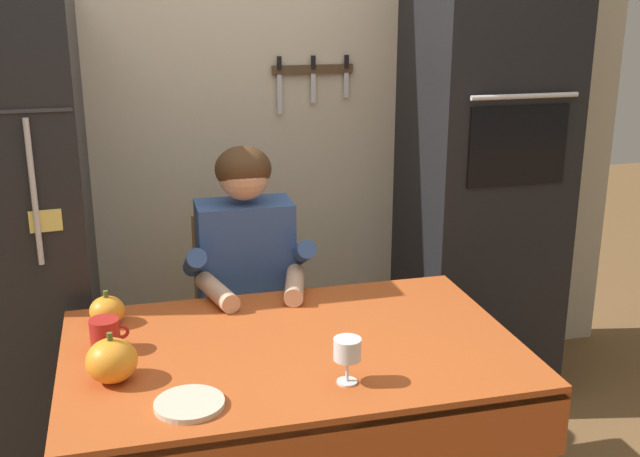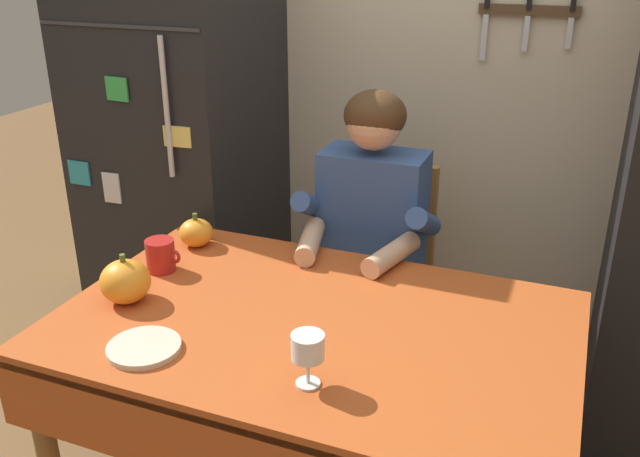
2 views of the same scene
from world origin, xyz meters
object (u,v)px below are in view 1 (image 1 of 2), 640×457
dining_table (294,373)px  pumpkin_large (107,310)px  pumpkin_medium (112,360)px  serving_tray (189,404)px  wine_glass (347,351)px  seated_person (249,281)px  coffee_mug (106,335)px  wall_oven (482,167)px  chair_behind_person (243,317)px

dining_table → pumpkin_large: bearing=149.3°
dining_table → pumpkin_medium: 0.56m
pumpkin_large → serving_tray: 0.64m
pumpkin_medium → pumpkin_large: bearing=92.2°
wine_glass → dining_table: bearing=111.1°
seated_person → coffee_mug: (-0.52, -0.48, 0.05)m
coffee_mug → dining_table: bearing=-12.8°
wall_oven → serving_tray: wall_oven is taller
chair_behind_person → pumpkin_medium: chair_behind_person is taller
coffee_mug → serving_tray: bearing=-61.9°
wall_oven → coffee_mug: size_ratio=17.76×
wall_oven → coffee_mug: bearing=-153.7°
chair_behind_person → seated_person: size_ratio=0.75×
wine_glass → coffee_mug: bearing=150.0°
dining_table → coffee_mug: size_ratio=11.84×
pumpkin_large → wall_oven: bearing=20.3°
seated_person → pumpkin_medium: seated_person is taller
chair_behind_person → pumpkin_large: 0.74m
wall_oven → pumpkin_large: wall_oven is taller
wall_oven → wine_glass: bearing=-129.1°
dining_table → coffee_mug: (-0.56, 0.13, 0.14)m
seated_person → serving_tray: (-0.30, -0.88, 0.01)m
seated_person → serving_tray: seated_person is taller
seated_person → pumpkin_large: bearing=-151.9°
seated_person → wine_glass: 0.87m
wall_oven → serving_tray: size_ratio=11.19×
seated_person → serving_tray: size_ratio=6.63×
dining_table → coffee_mug: coffee_mug is taller
serving_tray → coffee_mug: bearing=118.1°
wine_glass → seated_person: bearing=99.2°
dining_table → pumpkin_large: pumpkin_large is taller
chair_behind_person → serving_tray: (-0.30, -1.07, 0.24)m
dining_table → wine_glass: bearing=-68.9°
seated_person → pumpkin_medium: 0.84m
wine_glass → serving_tray: wine_glass is taller
wall_oven → pumpkin_medium: 1.89m
coffee_mug → wine_glass: bearing=-30.0°
serving_tray → dining_table: bearing=38.5°
coffee_mug → pumpkin_medium: pumpkin_medium is taller
dining_table → serving_tray: size_ratio=7.46×
seated_person → pumpkin_medium: (-0.50, -0.68, 0.07)m
pumpkin_large → seated_person: bearing=28.1°
dining_table → coffee_mug: bearing=167.2°
wine_glass → wall_oven: bearing=50.9°
dining_table → chair_behind_person: bearing=93.0°
seated_person → pumpkin_large: size_ratio=10.69×
wall_oven → chair_behind_person: bearing=-173.2°
wall_oven → dining_table: 1.45m
chair_behind_person → seated_person: bearing=-90.0°
dining_table → seated_person: 0.61m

